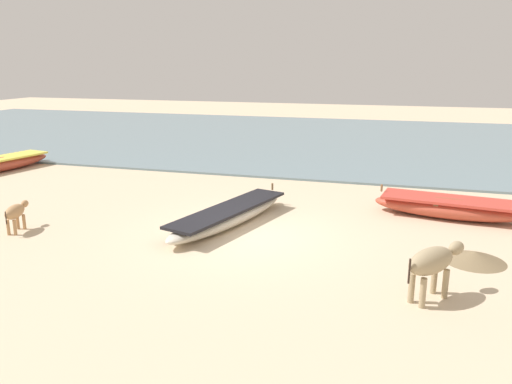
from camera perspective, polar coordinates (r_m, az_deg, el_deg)
ground at (r=12.28m, az=-1.24°, el=-4.92°), size 80.00×80.00×0.00m
sea_water at (r=27.61m, az=8.93°, el=5.96°), size 60.00×20.00×0.08m
fishing_boat_1 at (r=13.01m, az=-3.07°, el=-2.65°), size 2.20×4.87×0.65m
fishing_boat_3 at (r=14.51m, az=21.11°, el=-1.62°), size 4.06×1.65×0.74m
cow_adult_dun at (r=9.35m, az=19.54°, el=-7.57°), size 1.16×1.33×0.98m
calf_near_tan at (r=13.73m, az=-25.76°, el=-2.10°), size 0.48×1.06×0.70m
debris_pile_0 at (r=11.63m, az=23.70°, el=-6.74°), size 1.73×1.73×0.23m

